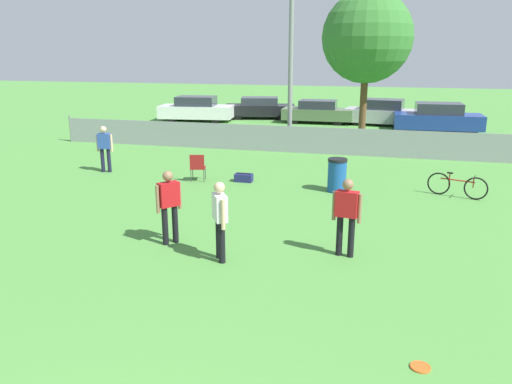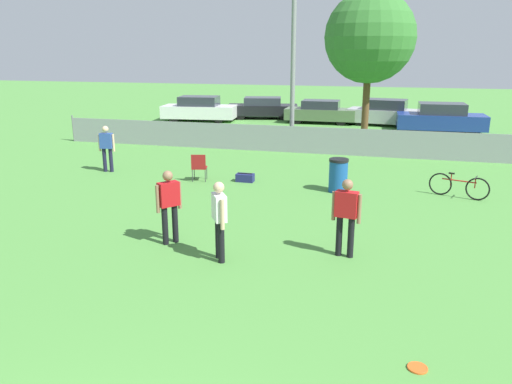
{
  "view_description": "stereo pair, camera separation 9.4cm",
  "coord_description": "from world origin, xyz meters",
  "px_view_note": "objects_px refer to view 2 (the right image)",
  "views": [
    {
      "loc": [
        2.36,
        -2.18,
        4.06
      ],
      "look_at": [
        -0.33,
        8.14,
        1.05
      ],
      "focal_mm": 35.0,
      "sensor_mm": 36.0,
      "label": 1
    },
    {
      "loc": [
        2.45,
        -2.16,
        4.06
      ],
      "look_at": [
        -0.33,
        8.14,
        1.05
      ],
      "focal_mm": 35.0,
      "sensor_mm": 36.0,
      "label": 2
    }
  ],
  "objects_px": {
    "player_receiver_white": "(219,215)",
    "parked_car_dark": "(263,108)",
    "gear_bag_sideline": "(245,178)",
    "player_thrower_red": "(169,201)",
    "spectator_in_blue": "(107,145)",
    "tree_near_pole": "(370,38)",
    "bicycle_sideline": "(459,186)",
    "parked_car_blue": "(441,118)",
    "trash_bin": "(338,175)",
    "player_defender_red": "(346,212)",
    "parked_car_olive": "(321,112)",
    "parked_car_silver": "(386,113)",
    "parked_car_white": "(199,109)",
    "folding_chair_sideline": "(199,166)",
    "light_pole": "(294,32)",
    "frisbee_disc": "(418,368)"
  },
  "relations": [
    {
      "from": "gear_bag_sideline",
      "to": "player_thrower_red",
      "type": "bearing_deg",
      "value": -90.66
    },
    {
      "from": "parked_car_white",
      "to": "parked_car_silver",
      "type": "relative_size",
      "value": 1.05
    },
    {
      "from": "parked_car_white",
      "to": "parked_car_olive",
      "type": "height_order",
      "value": "parked_car_white"
    },
    {
      "from": "light_pole",
      "to": "player_thrower_red",
      "type": "bearing_deg",
      "value": -91.67
    },
    {
      "from": "bicycle_sideline",
      "to": "parked_car_blue",
      "type": "distance_m",
      "value": 12.77
    },
    {
      "from": "player_defender_red",
      "to": "parked_car_silver",
      "type": "height_order",
      "value": "player_defender_red"
    },
    {
      "from": "player_defender_red",
      "to": "gear_bag_sideline",
      "type": "bearing_deg",
      "value": 134.23
    },
    {
      "from": "spectator_in_blue",
      "to": "trash_bin",
      "type": "bearing_deg",
      "value": 167.79
    },
    {
      "from": "bicycle_sideline",
      "to": "parked_car_blue",
      "type": "relative_size",
      "value": 0.36
    },
    {
      "from": "light_pole",
      "to": "parked_car_blue",
      "type": "distance_m",
      "value": 10.06
    },
    {
      "from": "spectator_in_blue",
      "to": "player_defender_red",
      "type": "bearing_deg",
      "value": 139.53
    },
    {
      "from": "tree_near_pole",
      "to": "folding_chair_sideline",
      "type": "distance_m",
      "value": 11.0
    },
    {
      "from": "frisbee_disc",
      "to": "parked_car_white",
      "type": "relative_size",
      "value": 0.06
    },
    {
      "from": "bicycle_sideline",
      "to": "trash_bin",
      "type": "distance_m",
      "value": 3.43
    },
    {
      "from": "player_defender_red",
      "to": "parked_car_blue",
      "type": "bearing_deg",
      "value": 89.3
    },
    {
      "from": "player_receiver_white",
      "to": "parked_car_silver",
      "type": "bearing_deg",
      "value": 139.83
    },
    {
      "from": "player_receiver_white",
      "to": "parked_car_dark",
      "type": "bearing_deg",
      "value": 159.85
    },
    {
      "from": "parked_car_white",
      "to": "parked_car_silver",
      "type": "height_order",
      "value": "parked_car_white"
    },
    {
      "from": "tree_near_pole",
      "to": "parked_car_blue",
      "type": "xyz_separation_m",
      "value": [
        3.68,
        3.9,
        -3.95
      ]
    },
    {
      "from": "tree_near_pole",
      "to": "folding_chair_sideline",
      "type": "relative_size",
      "value": 7.45
    },
    {
      "from": "parked_car_dark",
      "to": "parked_car_olive",
      "type": "xyz_separation_m",
      "value": [
        3.81,
        -1.18,
        -0.01
      ]
    },
    {
      "from": "tree_near_pole",
      "to": "parked_car_blue",
      "type": "bearing_deg",
      "value": 46.67
    },
    {
      "from": "player_thrower_red",
      "to": "spectator_in_blue",
      "type": "height_order",
      "value": "player_thrower_red"
    },
    {
      "from": "parked_car_white",
      "to": "parked_car_dark",
      "type": "distance_m",
      "value": 4.02
    },
    {
      "from": "parked_car_olive",
      "to": "parked_car_silver",
      "type": "relative_size",
      "value": 0.94
    },
    {
      "from": "spectator_in_blue",
      "to": "parked_car_silver",
      "type": "distance_m",
      "value": 16.95
    },
    {
      "from": "bicycle_sideline",
      "to": "parked_car_white",
      "type": "bearing_deg",
      "value": 152.87
    },
    {
      "from": "player_thrower_red",
      "to": "parked_car_olive",
      "type": "height_order",
      "value": "player_thrower_red"
    },
    {
      "from": "folding_chair_sideline",
      "to": "parked_car_silver",
      "type": "distance_m",
      "value": 15.71
    },
    {
      "from": "player_receiver_white",
      "to": "parked_car_dark",
      "type": "xyz_separation_m",
      "value": [
        -4.69,
        21.7,
        -0.29
      ]
    },
    {
      "from": "light_pole",
      "to": "player_defender_red",
      "type": "height_order",
      "value": "light_pole"
    },
    {
      "from": "tree_near_pole",
      "to": "gear_bag_sideline",
      "type": "bearing_deg",
      "value": -110.51
    },
    {
      "from": "player_defender_red",
      "to": "tree_near_pole",
      "type": "bearing_deg",
      "value": 101.34
    },
    {
      "from": "player_receiver_white",
      "to": "trash_bin",
      "type": "height_order",
      "value": "player_receiver_white"
    },
    {
      "from": "light_pole",
      "to": "player_receiver_white",
      "type": "height_order",
      "value": "light_pole"
    },
    {
      "from": "player_thrower_red",
      "to": "bicycle_sideline",
      "type": "distance_m",
      "value": 8.5
    },
    {
      "from": "spectator_in_blue",
      "to": "bicycle_sideline",
      "type": "bearing_deg",
      "value": 170.26
    },
    {
      "from": "parked_car_white",
      "to": "parked_car_silver",
      "type": "bearing_deg",
      "value": -1.91
    },
    {
      "from": "player_thrower_red",
      "to": "parked_car_blue",
      "type": "relative_size",
      "value": 0.37
    },
    {
      "from": "light_pole",
      "to": "parked_car_silver",
      "type": "relative_size",
      "value": 1.87
    },
    {
      "from": "folding_chair_sideline",
      "to": "parked_car_dark",
      "type": "bearing_deg",
      "value": -96.83
    },
    {
      "from": "light_pole",
      "to": "frisbee_disc",
      "type": "height_order",
      "value": "light_pole"
    },
    {
      "from": "folding_chair_sideline",
      "to": "parked_car_blue",
      "type": "relative_size",
      "value": 0.2
    },
    {
      "from": "player_defender_red",
      "to": "bicycle_sideline",
      "type": "bearing_deg",
      "value": 71.61
    },
    {
      "from": "frisbee_disc",
      "to": "trash_bin",
      "type": "bearing_deg",
      "value": 103.12
    },
    {
      "from": "folding_chair_sideline",
      "to": "trash_bin",
      "type": "height_order",
      "value": "trash_bin"
    },
    {
      "from": "bicycle_sideline",
      "to": "parked_car_blue",
      "type": "xyz_separation_m",
      "value": [
        0.5,
        12.76,
        0.36
      ]
    },
    {
      "from": "player_thrower_red",
      "to": "parked_car_white",
      "type": "xyz_separation_m",
      "value": [
        -6.75,
        18.99,
        -0.25
      ]
    },
    {
      "from": "spectator_in_blue",
      "to": "parked_car_olive",
      "type": "height_order",
      "value": "spectator_in_blue"
    },
    {
      "from": "light_pole",
      "to": "parked_car_white",
      "type": "bearing_deg",
      "value": 134.93
    }
  ]
}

